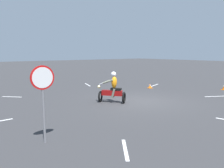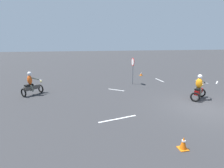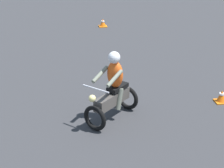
{
  "view_description": "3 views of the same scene",
  "coord_description": "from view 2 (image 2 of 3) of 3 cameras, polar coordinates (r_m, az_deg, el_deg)",
  "views": [
    {
      "loc": [
        8.49,
        8.32,
        2.66
      ],
      "look_at": [
        1.49,
        -0.71,
        1.0
      ],
      "focal_mm": 35.0,
      "sensor_mm": 36.0,
      "label": 1
    },
    {
      "loc": [
        -8.04,
        6.91,
        3.69
      ],
      "look_at": [
        3.06,
        4.69,
        0.9
      ],
      "focal_mm": 28.0,
      "sensor_mm": 36.0,
      "label": 2
    },
    {
      "loc": [
        13.61,
        8.59,
        4.89
      ],
      "look_at": [
        4.64,
        10.09,
        0.9
      ],
      "focal_mm": 70.0,
      "sensor_mm": 36.0,
      "label": 3
    }
  ],
  "objects": [
    {
      "name": "traffic_cone_far_center",
      "position": [
        6.89,
        22.29,
        -17.45
      ],
      "size": [
        0.32,
        0.32,
        0.48
      ],
      "color": "orange",
      "rests_on": "ground"
    },
    {
      "name": "lane_stripe_se",
      "position": [
        18.69,
        31.04,
        0.46
      ],
      "size": [
        0.94,
        0.97,
        0.01
      ],
      "primitive_type": "cube",
      "rotation": [
        0.0,
        0.0,
        7.05
      ],
      "color": "silver",
      "rests_on": "ground"
    },
    {
      "name": "motorcycle_rider_foreground",
      "position": [
        12.52,
        26.47,
        -1.34
      ],
      "size": [
        1.33,
        1.48,
        1.66
      ],
      "rotation": [
        0.0,
        0.0,
        3.8
      ],
      "color": "black",
      "rests_on": "ground"
    },
    {
      "name": "stop_sign",
      "position": [
        15.21,
        6.79,
        5.98
      ],
      "size": [
        0.7,
        0.08,
        2.3
      ],
      "color": "slate",
      "rests_on": "ground"
    },
    {
      "name": "traffic_cone_far_left",
      "position": [
        19.48,
        9.45,
        3.26
      ],
      "size": [
        0.32,
        0.32,
        0.37
      ],
      "color": "orange",
      "rests_on": "ground"
    },
    {
      "name": "motorcycle_rider_background",
      "position": [
        13.39,
        -24.84,
        -0.25
      ],
      "size": [
        1.41,
        1.42,
        1.66
      ],
      "rotation": [
        0.0,
        0.0,
        3.92
      ],
      "color": "black",
      "rests_on": "ground"
    },
    {
      "name": "ground_plane",
      "position": [
        11.23,
        27.83,
        -7.02
      ],
      "size": [
        120.0,
        120.0,
        0.0
      ],
      "primitive_type": "plane",
      "color": "#333335"
    },
    {
      "name": "lane_stripe_n",
      "position": [
        8.68,
        1.9,
        -11.28
      ],
      "size": [
        0.54,
        1.98,
        0.01
      ],
      "primitive_type": "cube",
      "rotation": [
        0.0,
        0.0,
        3.36
      ],
      "color": "silver",
      "rests_on": "ground"
    },
    {
      "name": "lane_stripe_ne",
      "position": [
        13.57,
        1.37,
        -1.92
      ],
      "size": [
        0.87,
        1.14,
        0.01
      ],
      "primitive_type": "cube",
      "rotation": [
        0.0,
        0.0,
        2.51
      ],
      "color": "silver",
      "rests_on": "ground"
    },
    {
      "name": "lane_stripe_e",
      "position": [
        17.57,
        15.24,
        1.24
      ],
      "size": [
        1.68,
        0.15,
        0.01
      ],
      "primitive_type": "cube",
      "rotation": [
        0.0,
        0.0,
        1.6
      ],
      "color": "silver",
      "rests_on": "ground"
    }
  ]
}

